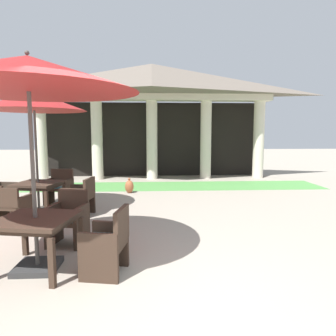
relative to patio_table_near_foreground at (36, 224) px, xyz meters
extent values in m
plane|color=#9E9384|center=(1.57, -1.02, -0.63)|extent=(60.00, 60.00, 0.00)
cylinder|color=beige|center=(-2.70, 8.14, 0.90)|extent=(0.43, 0.43, 3.06)
cylinder|color=beige|center=(-0.57, 8.14, 0.90)|extent=(0.43, 0.43, 3.06)
cylinder|color=beige|center=(1.57, 8.14, 0.90)|extent=(0.43, 0.43, 3.06)
cylinder|color=beige|center=(3.71, 8.14, 0.90)|extent=(0.43, 0.43, 3.06)
cylinder|color=beige|center=(5.85, 8.14, 0.90)|extent=(0.43, 0.43, 3.06)
cube|color=beige|center=(1.57, 8.14, 2.55)|extent=(9.36, 0.70, 0.24)
pyramid|color=#665B51|center=(1.57, 8.14, 3.25)|extent=(9.76, 3.09, 1.15)
cube|color=black|center=(1.57, 9.04, 0.90)|extent=(9.16, 0.16, 3.06)
cube|color=#519347|center=(1.57, 6.39, -0.63)|extent=(11.56, 1.80, 0.01)
cube|color=#38281E|center=(0.00, 0.00, 0.07)|extent=(1.12, 1.12, 0.05)
cube|color=#38281E|center=(0.00, 0.00, 0.02)|extent=(1.03, 1.03, 0.06)
cube|color=#38281E|center=(0.36, -0.52, -0.32)|extent=(0.08, 0.08, 0.62)
cube|color=#38281E|center=(-0.36, 0.52, -0.32)|extent=(0.08, 0.08, 0.62)
cube|color=#38281E|center=(0.52, 0.36, -0.32)|extent=(0.08, 0.08, 0.62)
cube|color=#2D2D2D|center=(0.00, 0.00, -0.59)|extent=(0.55, 0.55, 0.08)
cylinder|color=#4C4742|center=(0.00, 0.00, 0.64)|extent=(0.05, 0.05, 2.54)
cone|color=maroon|center=(0.00, 0.00, 1.96)|extent=(2.81, 2.81, 0.45)
sphere|color=#4C4742|center=(0.00, 0.00, 2.21)|extent=(0.06, 0.06, 0.06)
cube|color=#38281E|center=(0.93, -0.17, -0.24)|extent=(0.59, 0.63, 0.07)
cube|color=teal|center=(0.93, -0.17, -0.18)|extent=(0.55, 0.58, 0.05)
cube|color=#38281E|center=(1.16, -0.21, 0.03)|extent=(0.15, 0.55, 0.46)
cube|color=#38281E|center=(0.89, -0.42, -0.32)|extent=(0.51, 0.15, 0.63)
cube|color=#38281E|center=(0.98, 0.08, -0.32)|extent=(0.51, 0.15, 0.63)
cube|color=#38281E|center=(0.67, -0.37, -0.45)|extent=(0.06, 0.06, 0.36)
cube|color=#38281E|center=(0.75, 0.12, -0.45)|extent=(0.06, 0.06, 0.36)
cube|color=#38281E|center=(1.11, -0.45, -0.45)|extent=(0.06, 0.06, 0.36)
cube|color=#38281E|center=(1.20, 0.04, -0.45)|extent=(0.06, 0.06, 0.36)
cube|color=#38281E|center=(0.17, 0.93, -0.22)|extent=(0.62, 0.64, 0.07)
cube|color=teal|center=(0.17, 0.93, -0.16)|extent=(0.57, 0.59, 0.05)
cube|color=#38281E|center=(0.21, 1.19, 0.03)|extent=(0.54, 0.15, 0.43)
cube|color=#38281E|center=(0.41, 0.89, -0.30)|extent=(0.16, 0.56, 0.66)
cube|color=#38281E|center=(-0.08, 0.98, -0.30)|extent=(0.16, 0.56, 0.66)
cube|color=#38281E|center=(0.36, 0.65, -0.44)|extent=(0.06, 0.06, 0.37)
cube|color=#38281E|center=(-0.11, 0.73, -0.44)|extent=(0.06, 0.06, 0.37)
cube|color=#38281E|center=(0.44, 1.14, -0.44)|extent=(0.06, 0.06, 0.37)
cube|color=#38281E|center=(-0.03, 1.22, -0.44)|extent=(0.06, 0.06, 0.37)
cube|color=#38281E|center=(-1.01, 2.93, 0.07)|extent=(1.06, 1.06, 0.05)
cube|color=#38281E|center=(-1.01, 2.93, 0.01)|extent=(0.98, 0.98, 0.07)
cube|color=#38281E|center=(-1.50, 2.60, -0.33)|extent=(0.08, 0.08, 0.61)
cube|color=#38281E|center=(-0.68, 2.44, -0.33)|extent=(0.08, 0.08, 0.61)
cube|color=#38281E|center=(-1.35, 3.43, -0.33)|extent=(0.08, 0.08, 0.61)
cube|color=#38281E|center=(-0.52, 3.27, -0.33)|extent=(0.08, 0.08, 0.61)
cube|color=#2D2D2D|center=(-1.01, 2.93, -0.59)|extent=(0.49, 0.49, 0.09)
cylinder|color=#4C4742|center=(-1.01, 2.93, 0.61)|extent=(0.05, 0.05, 2.49)
cone|color=maroon|center=(-1.01, 2.93, 1.90)|extent=(2.25, 2.25, 0.42)
sphere|color=#4C4742|center=(-1.01, 2.93, 2.14)|extent=(0.06, 0.06, 0.06)
cube|color=#38281E|center=(-1.94, 3.11, -0.20)|extent=(0.61, 0.65, 0.07)
cube|color=teal|center=(-1.94, 3.11, -0.14)|extent=(0.56, 0.60, 0.05)
cube|color=#38281E|center=(-1.89, 3.37, -0.29)|extent=(0.52, 0.16, 0.67)
cube|color=#38281E|center=(-1.67, 3.32, -0.43)|extent=(0.07, 0.07, 0.40)
cube|color=#38281E|center=(-1.76, 2.82, -0.43)|extent=(0.07, 0.07, 0.40)
cube|color=#38281E|center=(-0.84, 3.86, -0.22)|extent=(0.68, 0.59, 0.07)
cube|color=teal|center=(-0.84, 3.86, -0.16)|extent=(0.63, 0.54, 0.05)
cube|color=#38281E|center=(-0.79, 4.08, 0.04)|extent=(0.60, 0.17, 0.45)
cube|color=#38281E|center=(-0.56, 3.81, -0.31)|extent=(0.15, 0.49, 0.65)
cube|color=#38281E|center=(-1.11, 3.92, -0.31)|extent=(0.15, 0.49, 0.65)
cube|color=#38281E|center=(-0.61, 3.60, -0.44)|extent=(0.07, 0.07, 0.38)
cube|color=#38281E|center=(-1.14, 3.70, -0.44)|extent=(0.07, 0.07, 0.38)
cube|color=#38281E|center=(-0.53, 4.02, -0.44)|extent=(0.07, 0.07, 0.38)
cube|color=#38281E|center=(-1.06, 4.13, -0.44)|extent=(0.07, 0.07, 0.38)
cube|color=#38281E|center=(-0.08, 2.76, -0.22)|extent=(0.67, 0.65, 0.07)
cube|color=teal|center=(-0.08, 2.76, -0.16)|extent=(0.61, 0.60, 0.05)
cube|color=#38281E|center=(0.18, 2.71, 0.02)|extent=(0.16, 0.56, 0.40)
cube|color=#38281E|center=(-0.13, 2.50, -0.30)|extent=(0.57, 0.17, 0.65)
cube|color=#38281E|center=(-0.03, 3.01, -0.30)|extent=(0.57, 0.17, 0.65)
cube|color=#38281E|center=(-0.38, 2.56, -0.44)|extent=(0.07, 0.07, 0.37)
cube|color=#38281E|center=(-0.29, 3.05, -0.44)|extent=(0.07, 0.07, 0.37)
cube|color=#38281E|center=(0.12, 2.46, -0.44)|extent=(0.07, 0.07, 0.37)
cube|color=#38281E|center=(0.22, 2.95, -0.44)|extent=(0.07, 0.07, 0.37)
cube|color=#38281E|center=(-1.19, 2.00, -0.22)|extent=(0.69, 0.63, 0.07)
cube|color=teal|center=(-1.19, 2.00, -0.16)|extent=(0.64, 0.58, 0.05)
cube|color=#38281E|center=(-1.24, 1.77, 0.00)|extent=(0.61, 0.17, 0.37)
cube|color=#38281E|center=(-0.91, 1.95, -0.32)|extent=(0.16, 0.53, 0.62)
cube|color=#38281E|center=(-1.42, 2.29, -0.44)|extent=(0.07, 0.07, 0.37)
cube|color=#38281E|center=(-0.88, 2.18, -0.44)|extent=(0.07, 0.07, 0.37)
cube|color=#38281E|center=(-0.96, 1.72, -0.44)|extent=(0.07, 0.07, 0.37)
ellipsoid|color=#9E5633|center=(0.87, 5.26, -0.43)|extent=(0.26, 0.26, 0.39)
sphere|color=#9E5633|center=(0.87, 5.26, -0.20)|extent=(0.08, 0.08, 0.08)
camera|label=1|loc=(1.55, -4.11, 1.23)|focal=33.13mm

